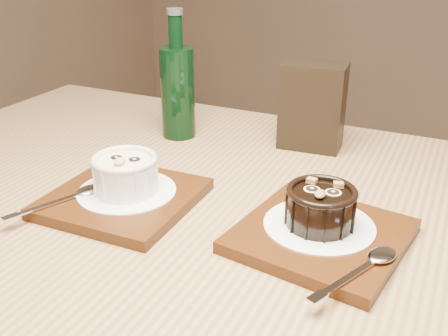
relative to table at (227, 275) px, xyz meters
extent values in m
cube|color=olive|center=(0.00, 0.00, 0.07)|extent=(1.28, 0.92, 0.04)
cylinder|color=olive|center=(-0.58, 0.29, -0.30)|extent=(0.06, 0.06, 0.71)
cube|color=#44200B|center=(-0.14, -0.04, 0.10)|extent=(0.20, 0.20, 0.01)
cylinder|color=white|center=(-0.13, -0.04, 0.11)|extent=(0.13, 0.13, 0.00)
cylinder|color=white|center=(-0.13, -0.04, 0.13)|extent=(0.08, 0.08, 0.04)
cylinder|color=#F9EA98|center=(-0.13, -0.04, 0.15)|extent=(0.07, 0.07, 0.00)
torus|color=white|center=(-0.13, -0.04, 0.15)|extent=(0.09, 0.09, 0.01)
cylinder|color=black|center=(-0.15, -0.04, 0.15)|extent=(0.02, 0.02, 0.00)
cylinder|color=black|center=(-0.12, -0.03, 0.15)|extent=(0.02, 0.02, 0.00)
ellipsoid|color=tan|center=(-0.13, -0.05, 0.16)|extent=(0.02, 0.02, 0.01)
cube|color=#44200B|center=(0.12, 0.01, 0.10)|extent=(0.19, 0.19, 0.01)
cylinder|color=white|center=(0.12, 0.01, 0.11)|extent=(0.13, 0.13, 0.00)
cylinder|color=black|center=(0.12, 0.01, 0.13)|extent=(0.08, 0.08, 0.04)
cylinder|color=black|center=(0.12, 0.01, 0.15)|extent=(0.07, 0.07, 0.00)
torus|color=black|center=(0.12, 0.01, 0.15)|extent=(0.08, 0.08, 0.01)
cylinder|color=black|center=(0.10, 0.02, 0.15)|extent=(0.02, 0.02, 0.00)
cylinder|color=black|center=(0.13, 0.02, 0.15)|extent=(0.02, 0.02, 0.00)
ellipsoid|color=olive|center=(0.12, 0.00, 0.15)|extent=(0.02, 0.02, 0.01)
cube|color=brown|center=(0.10, 0.03, 0.15)|extent=(0.01, 0.01, 0.01)
cube|color=brown|center=(0.13, 0.04, 0.15)|extent=(0.01, 0.01, 0.01)
cube|color=black|center=(0.00, 0.27, 0.16)|extent=(0.11, 0.08, 0.14)
cylinder|color=black|center=(-0.22, 0.20, 0.17)|extent=(0.06, 0.06, 0.15)
cylinder|color=black|center=(-0.22, 0.20, 0.27)|extent=(0.02, 0.02, 0.05)
cylinder|color=#333333|center=(-0.22, 0.20, 0.30)|extent=(0.03, 0.03, 0.01)
camera|label=1|loc=(0.30, -0.49, 0.42)|focal=42.00mm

